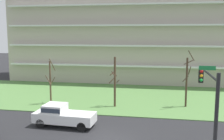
{
  "coord_description": "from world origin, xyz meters",
  "views": [
    {
      "loc": [
        3.57,
        -18.94,
        8.21
      ],
      "look_at": [
        -0.8,
        6.0,
        4.64
      ],
      "focal_mm": 42.32,
      "sensor_mm": 36.0,
      "label": 1
    }
  ],
  "objects_px": {
    "tree_center": "(187,80)",
    "pickup_white_near_left": "(62,115)",
    "tree_far_left": "(51,82)",
    "tree_left": "(115,82)",
    "traffic_signal_mast": "(209,106)"
  },
  "relations": [
    {
      "from": "traffic_signal_mast",
      "to": "tree_center",
      "type": "bearing_deg",
      "value": 88.23
    },
    {
      "from": "pickup_white_near_left",
      "to": "traffic_signal_mast",
      "type": "relative_size",
      "value": 0.86
    },
    {
      "from": "tree_left",
      "to": "traffic_signal_mast",
      "type": "xyz_separation_m",
      "value": [
        7.35,
        -14.18,
        1.52
      ]
    },
    {
      "from": "tree_left",
      "to": "tree_center",
      "type": "bearing_deg",
      "value": 9.06
    },
    {
      "from": "tree_center",
      "to": "tree_far_left",
      "type": "bearing_deg",
      "value": -175.06
    },
    {
      "from": "tree_center",
      "to": "pickup_white_near_left",
      "type": "distance_m",
      "value": 14.13
    },
    {
      "from": "tree_center",
      "to": "pickup_white_near_left",
      "type": "xyz_separation_m",
      "value": [
        -11.44,
        -8.05,
        -2.03
      ]
    },
    {
      "from": "tree_far_left",
      "to": "traffic_signal_mast",
      "type": "bearing_deg",
      "value": -43.55
    },
    {
      "from": "traffic_signal_mast",
      "to": "tree_far_left",
      "type": "bearing_deg",
      "value": 136.45
    },
    {
      "from": "tree_far_left",
      "to": "pickup_white_near_left",
      "type": "bearing_deg",
      "value": -60.06
    },
    {
      "from": "tree_far_left",
      "to": "tree_left",
      "type": "bearing_deg",
      "value": 0.59
    },
    {
      "from": "pickup_white_near_left",
      "to": "traffic_signal_mast",
      "type": "xyz_separation_m",
      "value": [
        10.96,
        -7.38,
        3.38
      ]
    },
    {
      "from": "pickup_white_near_left",
      "to": "tree_left",
      "type": "bearing_deg",
      "value": -114.77
    },
    {
      "from": "tree_center",
      "to": "pickup_white_near_left",
      "type": "bearing_deg",
      "value": -144.85
    },
    {
      "from": "tree_left",
      "to": "tree_center",
      "type": "xyz_separation_m",
      "value": [
        7.82,
        1.25,
        0.17
      ]
    }
  ]
}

